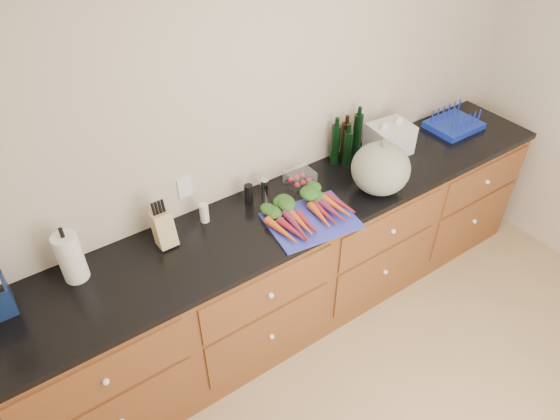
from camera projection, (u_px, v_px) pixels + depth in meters
wall_back at (272, 125)px, 2.89m from camera, size 4.10×0.05×2.60m
cabinets at (302, 262)px, 3.22m from camera, size 3.60×0.64×0.90m
countertop at (304, 205)px, 2.93m from camera, size 3.64×0.62×0.04m
cutting_board at (311, 221)px, 2.78m from camera, size 0.53×0.43×0.01m
carrots at (305, 211)px, 2.79m from camera, size 0.47×0.35×0.07m
squash at (381, 169)px, 2.91m from camera, size 0.35×0.35×0.31m
paper_towel at (71, 257)px, 2.37m from camera, size 0.12×0.12×0.27m
knife_block at (164, 229)px, 2.59m from camera, size 0.10×0.10×0.19m
grinder_salt at (204, 213)px, 2.75m from camera, size 0.05×0.05×0.12m
grinder_pepper at (249, 194)px, 2.87m from camera, size 0.05×0.05×0.12m
canister_chrome at (265, 188)px, 2.92m from camera, size 0.05×0.05×0.12m
tomato_box at (300, 177)px, 3.04m from camera, size 0.16×0.13×0.08m
bottles at (346, 142)px, 3.18m from camera, size 0.24×0.12×0.29m
grocery_bag at (389, 139)px, 3.27m from camera, size 0.29×0.24×0.20m
dish_rack at (454, 123)px, 3.55m from camera, size 0.35×0.28×0.14m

